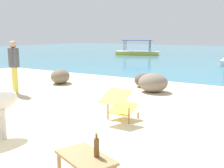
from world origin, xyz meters
TOP-DOWN VIEW (x-y plane):
  - sand_beach at (0.00, 0.00)m, footprint 18.00×14.00m
  - low_bench_table at (1.65, -0.79)m, footprint 0.87×0.70m
  - bottle at (1.77, -0.73)m, footprint 0.07×0.07m
  - deck_chair_far at (0.70, 1.72)m, footprint 0.57×0.79m
  - person_standing at (-3.42, 2.47)m, footprint 0.45×0.32m
  - shore_rock_large at (0.15, 4.86)m, footprint 0.97×0.91m
  - shore_rock_medium at (-0.46, 5.51)m, footprint 0.90×0.89m
  - shore_rock_small at (-3.38, 4.51)m, footprint 1.04×1.12m
  - boat_yellow at (-7.08, 18.67)m, footprint 3.85×2.10m

SIDE VIEW (x-z plane):
  - sand_beach at x=0.00m, z-range 0.00..0.04m
  - shore_rock_medium at x=-0.46m, z-range 0.04..0.50m
  - boat_yellow at x=-7.08m, z-range -0.35..0.94m
  - shore_rock_small at x=-3.38m, z-range 0.04..0.58m
  - shore_rock_large at x=0.15m, z-range 0.04..0.64m
  - low_bench_table at x=1.65m, z-range 0.18..0.60m
  - deck_chair_far at x=0.70m, z-range 0.08..0.77m
  - bottle at x=1.77m, z-range 0.43..0.73m
  - person_standing at x=-3.42m, z-range 0.18..1.80m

